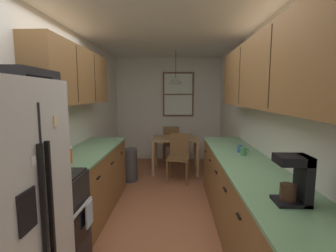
{
  "coord_description": "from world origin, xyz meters",
  "views": [
    {
      "loc": [
        0.2,
        -2.63,
        1.65
      ],
      "look_at": [
        0.07,
        1.13,
        1.17
      ],
      "focal_mm": 26.53,
      "sensor_mm": 36.0,
      "label": 1
    }
  ],
  "objects": [
    {
      "name": "dish_towel",
      "position": [
        -0.64,
        -0.38,
        0.5
      ],
      "size": [
        0.02,
        0.16,
        0.24
      ],
      "primitive_type": "cube",
      "color": "silver"
    },
    {
      "name": "wall_right",
      "position": [
        1.35,
        1.0,
        1.27
      ],
      "size": [
        0.1,
        9.0,
        2.55
      ],
      "primitive_type": "cube",
      "color": "white",
      "rests_on": "ground"
    },
    {
      "name": "trash_bin",
      "position": [
        -0.7,
        1.95,
        0.31
      ],
      "size": [
        0.31,
        0.31,
        0.62
      ],
      "primitive_type": "cylinder",
      "color": "#3F3F42",
      "rests_on": "ground"
    },
    {
      "name": "coffee_maker",
      "position": [
        1.02,
        -0.97,
        1.08
      ],
      "size": [
        0.22,
        0.18,
        0.34
      ],
      "color": "black",
      "rests_on": "counter_right"
    },
    {
      "name": "counter_right",
      "position": [
        1.0,
        0.06,
        0.45
      ],
      "size": [
        0.64,
        3.37,
        0.9
      ],
      "color": "brown",
      "rests_on": "ground"
    },
    {
      "name": "dining_chair_near",
      "position": [
        0.25,
        2.01,
        0.5
      ],
      "size": [
        0.45,
        0.45,
        0.9
      ],
      "color": "brown",
      "rests_on": "ground"
    },
    {
      "name": "table_serving_bowl",
      "position": [
        0.21,
        2.62,
        0.76
      ],
      "size": [
        0.2,
        0.2,
        0.06
      ],
      "primitive_type": "cylinder",
      "color": "#E0D14C",
      "rests_on": "dining_table"
    },
    {
      "name": "ceiling_slab",
      "position": [
        0.0,
        1.0,
        2.59
      ],
      "size": [
        4.4,
        9.0,
        0.08
      ],
      "primitive_type": "cube",
      "color": "white"
    },
    {
      "name": "upper_cabinets_left",
      "position": [
        -1.14,
        0.65,
        1.88
      ],
      "size": [
        0.33,
        1.93,
        0.72
      ],
      "color": "brown"
    },
    {
      "name": "dining_chair_far",
      "position": [
        0.09,
        3.19,
        0.5
      ],
      "size": [
        0.42,
        0.42,
        0.9
      ],
      "color": "brown",
      "rests_on": "ground"
    },
    {
      "name": "pendant_light",
      "position": [
        0.18,
        2.6,
        1.93
      ],
      "size": [
        0.29,
        0.29,
        0.67
      ],
      "color": "black"
    },
    {
      "name": "counter_left",
      "position": [
        -1.0,
        0.7,
        0.45
      ],
      "size": [
        0.64,
        1.85,
        0.9
      ],
      "color": "brown",
      "rests_on": "ground"
    },
    {
      "name": "back_window",
      "position": [
        0.24,
        3.58,
        1.65
      ],
      "size": [
        0.77,
        0.05,
        1.09
      ],
      "color": "brown"
    },
    {
      "name": "upper_cabinets_right",
      "position": [
        1.14,
        0.01,
        1.88
      ],
      "size": [
        0.33,
        3.05,
        0.75
      ],
      "color": "brown"
    },
    {
      "name": "mug_by_coffeemaker",
      "position": [
        1.03,
        0.4,
        0.95
      ],
      "size": [
        0.11,
        0.07,
        0.1
      ],
      "color": "#3F7F4C",
      "rests_on": "counter_right"
    },
    {
      "name": "wall_back",
      "position": [
        0.0,
        3.65,
        1.27
      ],
      "size": [
        4.4,
        0.1,
        2.55
      ],
      "primitive_type": "cube",
      "color": "white",
      "rests_on": "ground"
    },
    {
      "name": "mug_spare",
      "position": [
        1.03,
        0.57,
        0.94
      ],
      "size": [
        0.11,
        0.07,
        0.09
      ],
      "color": "#335999",
      "rests_on": "counter_right"
    },
    {
      "name": "storage_canister",
      "position": [
        -1.0,
        -0.02,
        0.99
      ],
      "size": [
        0.12,
        0.12,
        0.18
      ],
      "color": "#D84C19",
      "rests_on": "counter_left"
    },
    {
      "name": "wall_left",
      "position": [
        -1.35,
        1.0,
        1.27
      ],
      "size": [
        0.1,
        9.0,
        2.55
      ],
      "primitive_type": "cube",
      "color": "white",
      "rests_on": "ground"
    },
    {
      "name": "microwave_over_range",
      "position": [
        -1.11,
        -0.54,
        1.68
      ],
      "size": [
        0.39,
        0.62,
        0.36
      ],
      "color": "black"
    },
    {
      "name": "dining_table",
      "position": [
        0.18,
        2.6,
        0.61
      ],
      "size": [
        0.95,
        0.76,
        0.73
      ],
      "color": "#A87F51",
      "rests_on": "ground"
    },
    {
      "name": "ground_plane",
      "position": [
        0.0,
        1.0,
        0.0
      ],
      "size": [
        12.0,
        12.0,
        0.0
      ],
      "primitive_type": "plane",
      "color": "#995B3D"
    },
    {
      "name": "stove_range",
      "position": [
        -0.99,
        -0.54,
        0.47
      ],
      "size": [
        0.66,
        0.62,
        1.1
      ],
      "color": "black",
      "rests_on": "ground"
    }
  ]
}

